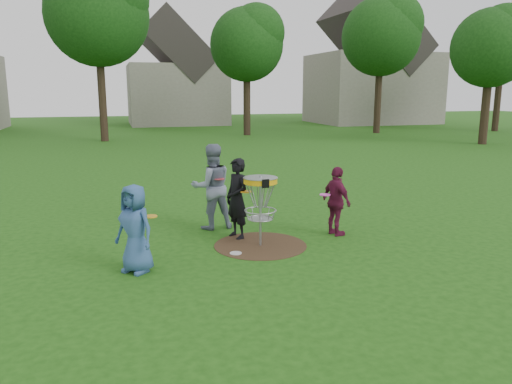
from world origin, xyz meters
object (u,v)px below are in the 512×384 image
object	(u,v)px
player_blue	(135,229)
player_black	(237,199)
player_grey	(212,187)
disc_golf_basket	(260,194)
player_maroon	(336,201)

from	to	relation	value
player_blue	player_black	bearing A→B (deg)	80.01
player_grey	disc_golf_basket	size ratio (longest dim) A/B	1.34
player_black	player_blue	bearing A→B (deg)	-76.73
player_grey	disc_golf_basket	world-z (taller)	player_grey
player_black	disc_golf_basket	world-z (taller)	player_black
disc_golf_basket	player_black	bearing A→B (deg)	114.98
player_blue	player_maroon	xyz separation A→B (m)	(4.08, 1.02, -0.02)
player_grey	disc_golf_basket	distance (m)	1.62
player_blue	player_maroon	size ratio (longest dim) A/B	1.03
player_black	disc_golf_basket	distance (m)	0.74
player_black	player_grey	xyz separation A→B (m)	(-0.35, 0.84, 0.11)
player_blue	player_grey	distance (m)	2.84
player_grey	disc_golf_basket	xyz separation A→B (m)	(0.65, -1.48, 0.10)
player_maroon	disc_golf_basket	xyz separation A→B (m)	(-1.71, -0.25, 0.30)
player_blue	disc_golf_basket	bearing A→B (deg)	63.77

